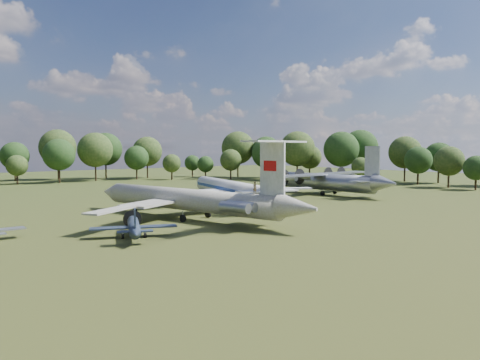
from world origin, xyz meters
TOP-DOWN VIEW (x-y plane):
  - ground at (0.00, 0.00)m, footprint 300.00×300.00m
  - il62_airliner at (-2.09, -3.86)m, footprint 43.68×51.50m
  - tu104_jet at (13.59, 5.83)m, footprint 42.14×49.84m
  - an12_transport at (40.71, 7.16)m, footprint 33.82×37.28m
  - small_prop_west at (-14.65, -12.42)m, footprint 14.48×16.30m
  - person_on_il62 at (0.64, -15.90)m, footprint 0.63×0.44m

SIDE VIEW (x-z plane):
  - ground at x=0.00m, z-range 0.00..0.00m
  - small_prop_west at x=-14.65m, z-range 0.00..1.97m
  - tu104_jet at x=13.59m, z-range 0.00..4.31m
  - il62_airliner at x=-2.09m, z-range 0.00..4.41m
  - an12_transport at x=40.71m, z-range 0.00..4.64m
  - person_on_il62 at x=0.64m, z-range 4.41..6.04m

